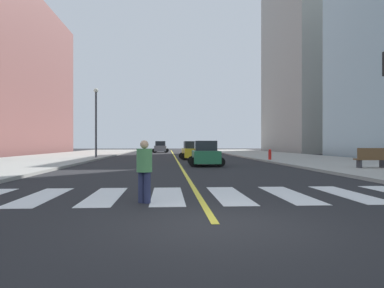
% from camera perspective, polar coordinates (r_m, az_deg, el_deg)
% --- Properties ---
extents(ground_plane, '(220.00, 220.00, 0.00)m').
position_cam_1_polar(ground_plane, '(7.34, 3.54, -11.90)').
color(ground_plane, black).
extents(sidewalk_kerb_east, '(10.00, 120.00, 0.15)m').
position_cam_1_polar(sidewalk_kerb_east, '(30.16, 22.04, -2.68)').
color(sidewalk_kerb_east, '#9E9B93').
rests_on(sidewalk_kerb_east, ground).
extents(sidewalk_kerb_west, '(10.00, 120.00, 0.15)m').
position_cam_1_polar(sidewalk_kerb_west, '(29.41, -26.36, -2.76)').
color(sidewalk_kerb_west, '#9E9B93').
rests_on(sidewalk_kerb_west, ground).
extents(crosswalk_paint, '(13.50, 4.00, 0.01)m').
position_cam_1_polar(crosswalk_paint, '(11.26, 0.93, -7.67)').
color(crosswalk_paint, silver).
rests_on(crosswalk_paint, ground).
extents(lane_divider_paint, '(0.16, 80.00, 0.01)m').
position_cam_1_polar(lane_divider_paint, '(47.16, -2.65, -1.77)').
color(lane_divider_paint, yellow).
rests_on(lane_divider_paint, ground).
extents(parking_garage_concrete, '(18.00, 24.00, 31.54)m').
position_cam_1_polar(parking_garage_concrete, '(73.66, 19.55, 11.22)').
color(parking_garage_concrete, '#9E9B93').
rests_on(parking_garage_concrete, ground).
extents(car_red_nearest, '(2.45, 3.86, 1.71)m').
position_cam_1_polar(car_red_nearest, '(55.05, 2.49, -0.68)').
color(car_red_nearest, red).
rests_on(car_red_nearest, ground).
extents(car_green_second, '(2.44, 3.86, 1.71)m').
position_cam_1_polar(car_green_second, '(26.09, 2.03, -1.52)').
color(car_green_second, '#236B42').
rests_on(car_green_second, ground).
extents(car_yellow_third, '(2.52, 3.96, 1.74)m').
position_cam_1_polar(car_yellow_third, '(36.24, 0.05, -1.04)').
color(car_yellow_third, gold).
rests_on(car_yellow_third, ground).
extents(car_gray_fourth, '(2.78, 4.36, 1.92)m').
position_cam_1_polar(car_gray_fourth, '(64.51, -4.70, -0.48)').
color(car_gray_fourth, slate).
rests_on(car_gray_fourth, ground).
extents(park_bench, '(1.80, 0.58, 1.12)m').
position_cam_1_polar(park_bench, '(23.78, 25.21, -1.94)').
color(park_bench, brown).
rests_on(park_bench, sidewalk_kerb_east).
extents(pedestrian_crossing, '(0.40, 0.40, 1.61)m').
position_cam_1_polar(pedestrian_crossing, '(9.86, -7.12, -3.64)').
color(pedestrian_crossing, '#232847').
rests_on(pedestrian_crossing, ground).
extents(fire_hydrant, '(0.26, 0.26, 0.89)m').
position_cam_1_polar(fire_hydrant, '(33.23, 11.54, -1.56)').
color(fire_hydrant, red).
rests_on(fire_hydrant, sidewalk_kerb_east).
extents(street_lamp, '(0.44, 0.44, 6.90)m').
position_cam_1_polar(street_lamp, '(39.38, -14.14, 4.05)').
color(street_lamp, '#38383D').
rests_on(street_lamp, sidewalk_kerb_west).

